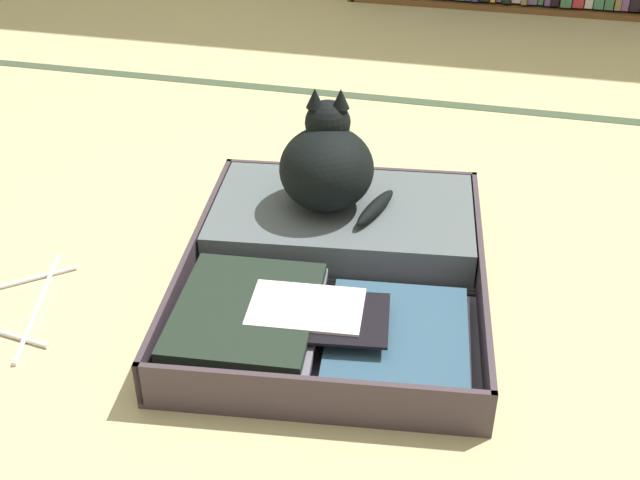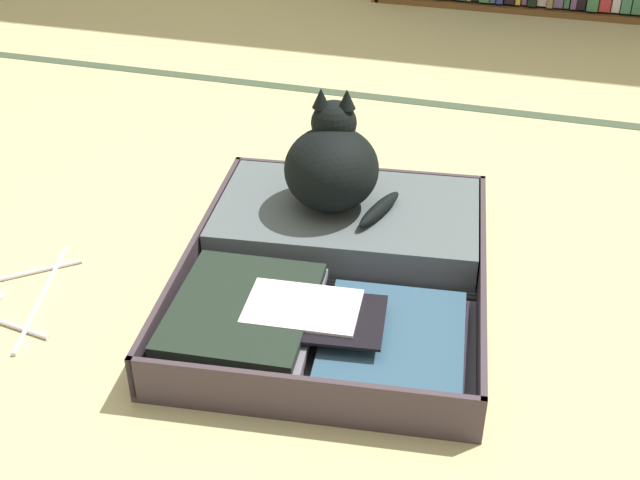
{
  "view_description": "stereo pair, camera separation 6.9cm",
  "coord_description": "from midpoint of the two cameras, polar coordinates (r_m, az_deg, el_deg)",
  "views": [
    {
      "loc": [
        0.4,
        -1.44,
        1.07
      ],
      "look_at": [
        0.07,
        -0.06,
        0.15
      ],
      "focal_mm": 45.64,
      "sensor_mm": 36.0,
      "label": 1
    },
    {
      "loc": [
        0.47,
        -1.42,
        1.07
      ],
      "look_at": [
        0.07,
        -0.06,
        0.15
      ],
      "focal_mm": 45.64,
      "sensor_mm": 36.0,
      "label": 2
    }
  ],
  "objects": [
    {
      "name": "ground_plane",
      "position": [
        1.84,
        -0.5,
        -2.64
      ],
      "size": [
        10.0,
        10.0,
        0.0
      ],
      "primitive_type": "plane",
      "color": "tan"
    },
    {
      "name": "tatami_border",
      "position": [
        2.74,
        5.93,
        9.8
      ],
      "size": [
        4.8,
        0.05,
        0.0
      ],
      "color": "#3A4933",
      "rests_on": "ground_plane"
    },
    {
      "name": "open_suitcase",
      "position": [
        1.81,
        2.01,
        -1.61
      ],
      "size": [
        0.73,
        0.87,
        0.1
      ],
      "color": "#3E323A",
      "rests_on": "ground_plane"
    },
    {
      "name": "black_cat",
      "position": [
        1.87,
        1.96,
        5.3
      ],
      "size": [
        0.29,
        0.27,
        0.27
      ],
      "color": "black",
      "rests_on": "open_suitcase"
    },
    {
      "name": "clothes_hanger",
      "position": [
        1.87,
        -18.96,
        -3.79
      ],
      "size": [
        0.24,
        0.37,
        0.01
      ],
      "color": "silver",
      "rests_on": "ground_plane"
    }
  ]
}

